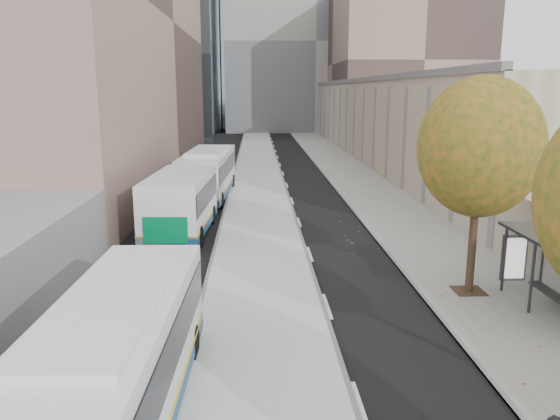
{
  "coord_description": "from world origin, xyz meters",
  "views": [
    {
      "loc": [
        -4.02,
        -5.22,
        7.16
      ],
      "look_at": [
        -3.08,
        15.88,
        2.5
      ],
      "focal_mm": 35.0,
      "sensor_mm": 36.0,
      "label": 1
    }
  ],
  "objects": [
    {
      "name": "sidewalk",
      "position": [
        4.12,
        35.0,
        0.04
      ],
      "size": [
        4.75,
        150.0,
        0.08
      ],
      "primitive_type": "cube",
      "color": "gray",
      "rests_on": "ground"
    },
    {
      "name": "building_far_block",
      "position": [
        6.0,
        96.0,
        15.0
      ],
      "size": [
        30.0,
        18.0,
        30.0
      ],
      "primitive_type": "cube",
      "color": "#9A978E",
      "rests_on": "ground"
    },
    {
      "name": "tree_c",
      "position": [
        3.6,
        13.0,
        5.25
      ],
      "size": [
        4.2,
        4.2,
        7.28
      ],
      "color": "#2F1E15",
      "rests_on": "sidewalk"
    },
    {
      "name": "building_midrise",
      "position": [
        -22.5,
        41.0,
        12.5
      ],
      "size": [
        24.0,
        46.0,
        25.0
      ],
      "primitive_type": "cube",
      "color": "gray",
      "rests_on": "ground"
    },
    {
      "name": "bus_far",
      "position": [
        -7.47,
        27.25,
        1.69
      ],
      "size": [
        3.72,
        18.65,
        3.09
      ],
      "rotation": [
        0.0,
        0.0,
        -0.06
      ],
      "color": "white",
      "rests_on": "ground"
    },
    {
      "name": "distant_car",
      "position": [
        -7.35,
        55.11,
        0.62
      ],
      "size": [
        2.15,
        3.86,
        1.24
      ],
      "primitive_type": "imported",
      "rotation": [
        0.0,
        0.0,
        0.2
      ],
      "color": "white",
      "rests_on": "ground"
    },
    {
      "name": "bus_platform",
      "position": [
        -3.88,
        35.0,
        0.07
      ],
      "size": [
        4.25,
        150.0,
        0.15
      ],
      "primitive_type": "cube",
      "color": "silver",
      "rests_on": "ground"
    },
    {
      "name": "building_tan",
      "position": [
        15.5,
        64.0,
        4.0
      ],
      "size": [
        18.0,
        92.0,
        8.0
      ],
      "primitive_type": "cube",
      "color": "tan",
      "rests_on": "ground"
    }
  ]
}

